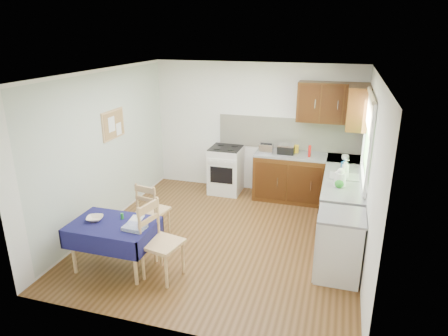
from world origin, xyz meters
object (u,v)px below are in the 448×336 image
(toaster, at_px, (266,149))
(dish_rack, at_px, (344,176))
(kettle, at_px, (340,178))
(chair_near, at_px, (159,239))
(chair_far, at_px, (152,209))
(sandwich_press, at_px, (286,149))
(dining_table, at_px, (113,230))

(toaster, distance_m, dish_rack, 1.67)
(toaster, distance_m, kettle, 1.87)
(chair_near, bearing_deg, dish_rack, -36.25)
(chair_far, xyz_separation_m, sandwich_press, (1.73, 2.08, 0.51))
(dining_table, height_order, chair_far, chair_far)
(sandwich_press, height_order, kettle, kettle)
(chair_far, bearing_deg, kettle, -156.11)
(chair_near, height_order, sandwich_press, sandwich_press)
(sandwich_press, xyz_separation_m, kettle, (0.98, -1.40, 0.04))
(dining_table, xyz_separation_m, toaster, (1.47, 2.90, 0.43))
(dining_table, relative_size, chair_far, 1.22)
(dining_table, distance_m, chair_near, 0.66)
(chair_far, bearing_deg, toaster, -114.84)
(chair_far, height_order, chair_near, chair_near)
(toaster, xyz_separation_m, sandwich_press, (0.35, 0.10, -0.00))
(chair_near, xyz_separation_m, kettle, (2.15, 1.59, 0.48))
(chair_far, distance_m, kettle, 2.85)
(dining_table, height_order, chair_near, chair_near)
(chair_far, height_order, sandwich_press, sandwich_press)
(toaster, distance_m, sandwich_press, 0.37)
(chair_far, relative_size, kettle, 3.28)
(dining_table, distance_m, chair_far, 0.92)
(dining_table, relative_size, dish_rack, 2.49)
(chair_near, distance_m, dish_rack, 3.00)
(chair_far, distance_m, toaster, 2.47)
(dining_table, xyz_separation_m, chair_near, (0.66, -0.00, -0.02))
(dish_rack, bearing_deg, dining_table, -166.65)
(chair_near, relative_size, kettle, 3.69)
(dining_table, bearing_deg, chair_near, -3.04)
(dish_rack, bearing_deg, kettle, -120.44)
(dish_rack, bearing_deg, sandwich_press, 114.82)
(dining_table, xyz_separation_m, chair_far, (0.10, 0.91, -0.08))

